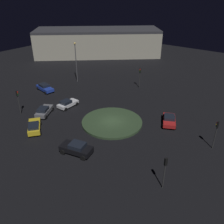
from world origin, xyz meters
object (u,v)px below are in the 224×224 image
traffic_light_west (216,130)px  traffic_light_northeast (18,98)px  car_red (169,120)px  traffic_light_south (140,74)px  traffic_light_northwest (165,167)px  car_white (67,104)px  car_black (76,148)px  car_grey (44,111)px  car_blue (45,87)px  streetlamp_southeast (76,59)px  car_yellow (34,127)px  store_building (98,42)px

traffic_light_west → traffic_light_northeast: (29.15, 10.12, 0.07)m
car_red → traffic_light_south: (11.89, -10.25, 2.31)m
traffic_light_northeast → traffic_light_northwest: size_ratio=1.06×
car_white → car_red: car_white is taller
car_red → car_black: size_ratio=0.99×
car_grey → traffic_light_west: (-25.71, -7.86, 2.22)m
traffic_light_south → traffic_light_northwest: 28.94m
car_red → traffic_light_south: 15.87m
car_black → traffic_light_northwest: (-11.68, -1.42, 2.06)m
car_white → car_grey: 4.55m
car_blue → streetlamp_southeast: streetlamp_southeast is taller
traffic_light_west → streetlamp_southeast: bearing=-23.4°
car_yellow → traffic_light_northwest: size_ratio=1.07×
car_red → streetlamp_southeast: bearing=-127.0°
traffic_light_northwest → store_building: 57.53m
car_black → car_grey: car_black is taller
car_blue → traffic_light_south: 20.24m
store_building → car_grey: bearing=76.3°
traffic_light_northeast → car_black: bearing=-33.6°
car_grey → car_yellow: 5.07m
car_red → traffic_light_northwest: 14.20m
car_grey → streetlamp_southeast: size_ratio=0.49×
car_red → car_white: bearing=-97.9°
car_blue → traffic_light_northeast: bearing=-51.5°
car_black → car_grey: 12.63m
car_grey → traffic_light_northwest: (-23.61, 2.72, 2.13)m
car_yellow → traffic_light_south: traffic_light_south is taller
store_building → traffic_light_west: bearing=106.4°
streetlamp_southeast → car_black: bearing=134.7°
car_black → traffic_light_south: traffic_light_south is taller
car_black → car_yellow: size_ratio=1.05×
car_grey → traffic_light_northeast: 4.71m
car_yellow → traffic_light_northeast: 7.04m
car_white → car_yellow: (-1.97, 8.58, 0.03)m
car_blue → car_white: bearing=-4.5°
car_black → car_blue: (20.38, -10.96, -0.09)m
car_black → car_yellow: bearing=-14.0°
traffic_light_south → traffic_light_northeast: traffic_light_northeast is taller
car_blue → traffic_light_northeast: size_ratio=1.11×
car_red → car_black: car_black is taller
car_blue → traffic_light_west: traffic_light_west is taller
car_grey → car_white: bearing=-41.4°
store_building → car_white: bearing=80.8°
car_white → streetlamp_southeast: size_ratio=0.43×
car_black → traffic_light_south: size_ratio=1.07×
car_blue → traffic_light_northeast: 10.62m
traffic_light_south → traffic_light_northeast: (9.74, 22.74, 0.01)m
car_black → traffic_light_south: 25.35m
car_blue → traffic_light_northeast: traffic_light_northeast is taller
car_red → traffic_light_west: 8.19m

